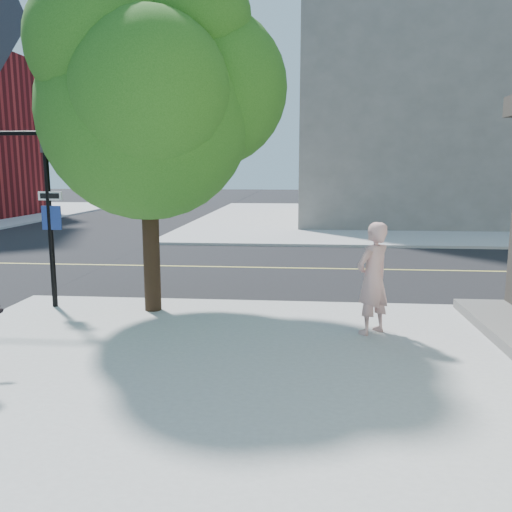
# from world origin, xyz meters

# --- Properties ---
(ground) EXTENTS (140.00, 140.00, 0.00)m
(ground) POSITION_xyz_m (0.00, 0.00, 0.00)
(ground) COLOR black
(ground) RESTS_ON ground
(road_ew) EXTENTS (140.00, 9.00, 0.01)m
(road_ew) POSITION_xyz_m (0.00, 4.50, 0.01)
(road_ew) COLOR black
(road_ew) RESTS_ON ground
(sidewalk_ne) EXTENTS (29.00, 25.00, 0.12)m
(sidewalk_ne) POSITION_xyz_m (13.50, 21.50, 0.06)
(sidewalk_ne) COLOR #ADADAD
(sidewalk_ne) RESTS_ON ground
(filler_ne) EXTENTS (18.00, 16.00, 14.00)m
(filler_ne) POSITION_xyz_m (14.00, 22.00, 7.12)
(filler_ne) COLOR slate
(filler_ne) RESTS_ON sidewalk_ne
(man_on_phone) EXTENTS (0.86, 0.84, 1.98)m
(man_on_phone) POSITION_xyz_m (6.43, -2.15, 1.11)
(man_on_phone) COLOR #D8A09A
(man_on_phone) RESTS_ON sidewalk_se
(street_tree) EXTENTS (5.17, 4.70, 6.86)m
(street_tree) POSITION_xyz_m (2.24, -0.96, 4.55)
(street_tree) COLOR black
(street_tree) RESTS_ON sidewalk_se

